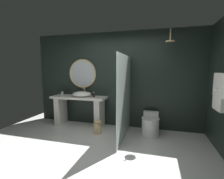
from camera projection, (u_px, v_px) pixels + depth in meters
ground_plane at (89, 160)px, 2.89m from camera, size 5.76×5.76×0.00m
back_wall_panel at (116, 80)px, 4.54m from camera, size 4.80×0.10×2.60m
vanity_counter at (79, 108)px, 4.58m from camera, size 1.54×0.53×0.84m
vessel_sink at (82, 94)px, 4.48m from camera, size 0.53×0.43×0.21m
tumbler_cup at (62, 94)px, 4.69m from camera, size 0.06×0.06×0.10m
soap_dispenser at (94, 95)px, 4.40m from camera, size 0.06×0.06×0.14m
round_wall_mirror at (83, 74)px, 4.70m from camera, size 0.83×0.04×0.83m
shower_glass_panel at (124, 97)px, 3.72m from camera, size 0.02×1.48×1.92m
rain_shower_head at (170, 40)px, 3.63m from camera, size 0.20×0.20×0.29m
hanging_bathrobe at (221, 90)px, 2.86m from camera, size 0.20×0.59×0.73m
toilet at (150, 125)px, 3.95m from camera, size 0.43×0.58×0.53m
waste_bin at (98, 127)px, 4.04m from camera, size 0.19×0.19×0.34m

